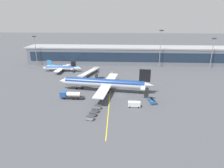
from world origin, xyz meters
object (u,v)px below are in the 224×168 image
(fuel_tanker, at_px, (71,95))
(baggage_cart_3, at_px, (98,107))
(baggage_cart_1, at_px, (93,114))
(baggage_cart_2, at_px, (95,110))
(belt_loader, at_px, (152,100))
(commuter_jet_far, at_px, (63,67))
(baggage_cart_0, at_px, (90,118))
(main_airliner, at_px, (105,83))
(commuter_jet_near, at_px, (60,68))
(crew_van, at_px, (134,104))

(fuel_tanker, relative_size, baggage_cart_3, 3.78)
(baggage_cart_1, height_order, baggage_cart_2, same)
(baggage_cart_3, bearing_deg, fuel_tanker, 144.08)
(belt_loader, xyz_separation_m, commuter_jet_far, (-53.13, 50.37, 1.30))
(baggage_cart_0, relative_size, commuter_jet_far, 0.11)
(baggage_cart_1, bearing_deg, baggage_cart_3, 80.33)
(belt_loader, distance_m, baggage_cart_1, 27.50)
(baggage_cart_0, bearing_deg, baggage_cart_2, 80.33)
(main_airliner, bearing_deg, baggage_cart_2, -93.87)
(baggage_cart_0, bearing_deg, commuter_jet_near, 115.06)
(commuter_jet_far, bearing_deg, commuter_jet_near, -129.58)
(belt_loader, height_order, baggage_cart_0, belt_loader)
(commuter_jet_near, bearing_deg, baggage_cart_2, -61.82)
(commuter_jet_far, bearing_deg, baggage_cart_2, -63.90)
(baggage_cart_0, distance_m, baggage_cart_2, 6.40)
(baggage_cart_2, bearing_deg, crew_van, 20.24)
(baggage_cart_0, relative_size, baggage_cart_2, 1.00)
(fuel_tanker, relative_size, belt_loader, 1.54)
(belt_loader, xyz_separation_m, baggage_cart_1, (-23.70, -13.96, -0.21))
(main_airliner, distance_m, crew_van, 22.66)
(main_airliner, bearing_deg, baggage_cart_0, -95.11)
(baggage_cart_3, height_order, commuter_jet_near, commuter_jet_near)
(fuel_tanker, bearing_deg, baggage_cart_3, -35.92)
(baggage_cart_1, bearing_deg, belt_loader, 30.51)
(fuel_tanker, relative_size, commuter_jet_far, 0.41)
(belt_loader, height_order, baggage_cart_2, belt_loader)
(baggage_cart_2, distance_m, baggage_cart_3, 3.20)
(main_airliner, xyz_separation_m, fuel_tanker, (-14.59, -10.42, -2.46))
(fuel_tanker, xyz_separation_m, commuter_jet_far, (-16.96, 48.21, 0.54))
(crew_van, relative_size, baggage_cart_3, 1.76)
(main_airliner, distance_m, fuel_tanker, 18.10)
(belt_loader, bearing_deg, baggage_cart_3, -161.31)
(main_airliner, height_order, baggage_cart_0, main_airliner)
(crew_van, bearing_deg, baggage_cart_1, -151.02)
(commuter_jet_near, bearing_deg, baggage_cart_0, -64.94)
(commuter_jet_far, bearing_deg, baggage_cart_0, -66.82)
(main_airliner, bearing_deg, crew_van, -51.91)
(main_airliner, relative_size, baggage_cart_3, 16.61)
(main_airliner, distance_m, baggage_cart_0, 30.01)
(belt_loader, height_order, baggage_cart_3, belt_loader)
(main_airliner, distance_m, baggage_cart_2, 23.69)
(baggage_cart_3, relative_size, commuter_jet_near, 0.12)
(main_airliner, relative_size, fuel_tanker, 4.40)
(baggage_cart_0, distance_m, commuter_jet_far, 73.43)
(baggage_cart_3, xyz_separation_m, commuter_jet_far, (-30.50, 58.02, 1.51))
(main_airliner, distance_m, belt_loader, 25.18)
(belt_loader, distance_m, commuter_jet_near, 73.09)
(crew_van, height_order, commuter_jet_near, commuter_jet_near)
(baggage_cart_0, bearing_deg, crew_van, 36.00)
(baggage_cart_0, bearing_deg, commuter_jet_far, 113.18)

